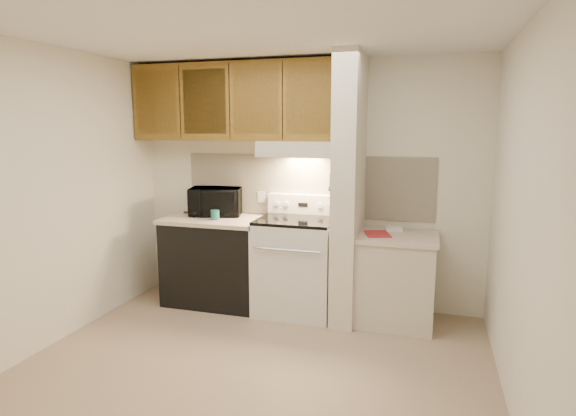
% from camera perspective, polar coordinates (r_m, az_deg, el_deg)
% --- Properties ---
extents(floor, '(3.60, 3.60, 0.00)m').
position_cam_1_polar(floor, '(3.97, -3.74, -17.97)').
color(floor, tan).
rests_on(floor, ground).
extents(ceiling, '(3.60, 3.60, 0.00)m').
position_cam_1_polar(ceiling, '(3.58, -4.21, 20.23)').
color(ceiling, white).
rests_on(ceiling, wall_back).
extents(wall_back, '(3.60, 2.50, 0.02)m').
position_cam_1_polar(wall_back, '(4.99, 2.10, 2.83)').
color(wall_back, silver).
rests_on(wall_back, floor).
extents(wall_left, '(0.02, 3.00, 2.50)m').
position_cam_1_polar(wall_left, '(4.52, -25.84, 1.17)').
color(wall_left, silver).
rests_on(wall_left, floor).
extents(wall_right, '(0.02, 3.00, 2.50)m').
position_cam_1_polar(wall_right, '(3.39, 25.82, -1.34)').
color(wall_right, silver).
rests_on(wall_right, floor).
extents(backsplash, '(2.60, 0.02, 0.63)m').
position_cam_1_polar(backsplash, '(4.98, 2.06, 2.65)').
color(backsplash, white).
rests_on(backsplash, wall_back).
extents(range_body, '(0.76, 0.65, 0.92)m').
position_cam_1_polar(range_body, '(4.82, 1.00, -7.00)').
color(range_body, silver).
rests_on(range_body, floor).
extents(oven_window, '(0.50, 0.01, 0.30)m').
position_cam_1_polar(oven_window, '(4.52, -0.09, -7.61)').
color(oven_window, black).
rests_on(oven_window, range_body).
extents(oven_handle, '(0.65, 0.02, 0.02)m').
position_cam_1_polar(oven_handle, '(4.42, -0.23, -5.03)').
color(oven_handle, silver).
rests_on(oven_handle, range_body).
extents(cooktop, '(0.74, 0.64, 0.03)m').
position_cam_1_polar(cooktop, '(4.71, 1.02, -1.45)').
color(cooktop, black).
rests_on(cooktop, range_body).
extents(range_backguard, '(0.76, 0.08, 0.20)m').
position_cam_1_polar(range_backguard, '(4.96, 1.91, 0.46)').
color(range_backguard, silver).
rests_on(range_backguard, range_body).
extents(range_display, '(0.10, 0.01, 0.04)m').
position_cam_1_polar(range_display, '(4.92, 1.79, 0.38)').
color(range_display, black).
rests_on(range_display, range_backguard).
extents(range_knob_left_outer, '(0.05, 0.02, 0.05)m').
position_cam_1_polar(range_knob_left_outer, '(4.99, -1.33, 0.53)').
color(range_knob_left_outer, silver).
rests_on(range_knob_left_outer, range_backguard).
extents(range_knob_left_inner, '(0.05, 0.02, 0.05)m').
position_cam_1_polar(range_knob_left_inner, '(4.97, -0.23, 0.47)').
color(range_knob_left_inner, silver).
rests_on(range_knob_left_inner, range_backguard).
extents(range_knob_right_inner, '(0.05, 0.02, 0.05)m').
position_cam_1_polar(range_knob_right_inner, '(4.87, 3.82, 0.28)').
color(range_knob_right_inner, silver).
rests_on(range_knob_right_inner, range_backguard).
extents(range_knob_right_outer, '(0.05, 0.02, 0.05)m').
position_cam_1_polar(range_knob_right_outer, '(4.85, 4.97, 0.23)').
color(range_knob_right_outer, silver).
rests_on(range_knob_right_outer, range_backguard).
extents(dishwasher_front, '(1.00, 0.63, 0.87)m').
position_cam_1_polar(dishwasher_front, '(5.14, -8.52, -6.36)').
color(dishwasher_front, black).
rests_on(dishwasher_front, floor).
extents(left_countertop, '(1.04, 0.67, 0.04)m').
position_cam_1_polar(left_countertop, '(5.03, -8.65, -1.37)').
color(left_countertop, beige).
rests_on(left_countertop, dishwasher_front).
extents(spoon_rest, '(0.22, 0.13, 0.01)m').
position_cam_1_polar(spoon_rest, '(5.36, -11.14, -0.48)').
color(spoon_rest, black).
rests_on(spoon_rest, left_countertop).
extents(teal_jar, '(0.10, 0.10, 0.10)m').
position_cam_1_polar(teal_jar, '(4.91, -8.64, -0.81)').
color(teal_jar, '#1E6259').
rests_on(teal_jar, left_countertop).
extents(outlet, '(0.08, 0.01, 0.12)m').
position_cam_1_polar(outlet, '(5.13, -3.18, 1.31)').
color(outlet, beige).
rests_on(outlet, backsplash).
extents(microwave, '(0.61, 0.49, 0.29)m').
position_cam_1_polar(microwave, '(5.15, -8.54, 0.78)').
color(microwave, black).
rests_on(microwave, left_countertop).
extents(partition_pillar, '(0.22, 0.70, 2.50)m').
position_cam_1_polar(partition_pillar, '(4.54, 7.22, 2.10)').
color(partition_pillar, beige).
rests_on(partition_pillar, floor).
extents(pillar_trim, '(0.01, 0.70, 0.04)m').
position_cam_1_polar(pillar_trim, '(4.56, 5.80, 2.78)').
color(pillar_trim, brown).
rests_on(pillar_trim, partition_pillar).
extents(knife_strip, '(0.02, 0.42, 0.04)m').
position_cam_1_polar(knife_strip, '(4.51, 5.61, 2.96)').
color(knife_strip, black).
rests_on(knife_strip, partition_pillar).
extents(knife_blade_a, '(0.01, 0.03, 0.16)m').
position_cam_1_polar(knife_blade_a, '(4.38, 5.06, 1.46)').
color(knife_blade_a, silver).
rests_on(knife_blade_a, knife_strip).
extents(knife_handle_a, '(0.02, 0.02, 0.10)m').
position_cam_1_polar(knife_handle_a, '(4.36, 5.09, 3.41)').
color(knife_handle_a, black).
rests_on(knife_handle_a, knife_strip).
extents(knife_blade_b, '(0.01, 0.04, 0.18)m').
position_cam_1_polar(knife_blade_b, '(4.44, 5.22, 1.44)').
color(knife_blade_b, silver).
rests_on(knife_blade_b, knife_strip).
extents(knife_handle_b, '(0.02, 0.02, 0.10)m').
position_cam_1_polar(knife_handle_b, '(4.42, 5.23, 3.48)').
color(knife_handle_b, black).
rests_on(knife_handle_b, knife_strip).
extents(knife_blade_c, '(0.01, 0.04, 0.20)m').
position_cam_1_polar(knife_blade_c, '(4.53, 5.44, 1.47)').
color(knife_blade_c, silver).
rests_on(knife_blade_c, knife_strip).
extents(knife_handle_c, '(0.02, 0.02, 0.10)m').
position_cam_1_polar(knife_handle_c, '(4.50, 5.44, 3.59)').
color(knife_handle_c, black).
rests_on(knife_handle_c, knife_strip).
extents(knife_blade_d, '(0.01, 0.04, 0.16)m').
position_cam_1_polar(knife_blade_d, '(4.59, 5.61, 1.83)').
color(knife_blade_d, silver).
rests_on(knife_blade_d, knife_strip).
extents(knife_handle_d, '(0.02, 0.02, 0.10)m').
position_cam_1_polar(knife_handle_d, '(4.59, 5.68, 3.71)').
color(knife_handle_d, black).
rests_on(knife_handle_d, knife_strip).
extents(knife_blade_e, '(0.01, 0.04, 0.18)m').
position_cam_1_polar(knife_blade_e, '(4.67, 5.80, 1.83)').
color(knife_blade_e, silver).
rests_on(knife_blade_e, knife_strip).
extents(knife_handle_e, '(0.02, 0.02, 0.10)m').
position_cam_1_polar(knife_handle_e, '(4.68, 5.88, 3.81)').
color(knife_handle_e, black).
rests_on(knife_handle_e, knife_strip).
extents(oven_mitt, '(0.03, 0.10, 0.23)m').
position_cam_1_polar(oven_mitt, '(4.74, 5.98, 1.77)').
color(oven_mitt, slate).
rests_on(oven_mitt, partition_pillar).
extents(right_cab_base, '(0.70, 0.60, 0.81)m').
position_cam_1_polar(right_cab_base, '(4.68, 12.63, -8.47)').
color(right_cab_base, beige).
rests_on(right_cab_base, floor).
extents(right_countertop, '(0.74, 0.64, 0.04)m').
position_cam_1_polar(right_countertop, '(4.57, 12.82, -3.39)').
color(right_countertop, beige).
rests_on(right_countertop, right_cab_base).
extents(red_folder, '(0.29, 0.34, 0.01)m').
position_cam_1_polar(red_folder, '(4.55, 10.56, -3.04)').
color(red_folder, '#B6272D').
rests_on(red_folder, right_countertop).
extents(white_box, '(0.18, 0.14, 0.04)m').
position_cam_1_polar(white_box, '(4.74, 12.39, -2.40)').
color(white_box, white).
rests_on(white_box, right_countertop).
extents(range_hood, '(0.78, 0.44, 0.15)m').
position_cam_1_polar(range_hood, '(4.75, 1.45, 7.03)').
color(range_hood, beige).
rests_on(range_hood, upper_cabinets).
extents(hood_lip, '(0.78, 0.04, 0.06)m').
position_cam_1_polar(hood_lip, '(4.55, 0.75, 6.35)').
color(hood_lip, beige).
rests_on(hood_lip, range_hood).
extents(upper_cabinets, '(2.18, 0.33, 0.77)m').
position_cam_1_polar(upper_cabinets, '(5.02, -6.20, 12.37)').
color(upper_cabinets, brown).
rests_on(upper_cabinets, wall_back).
extents(cab_door_a, '(0.46, 0.01, 0.63)m').
position_cam_1_polar(cab_door_a, '(5.25, -15.34, 11.97)').
color(cab_door_a, brown).
rests_on(cab_door_a, upper_cabinets).
extents(cab_gap_a, '(0.01, 0.01, 0.73)m').
position_cam_1_polar(cab_gap_a, '(5.11, -12.69, 12.15)').
color(cab_gap_a, black).
rests_on(cab_gap_a, upper_cabinets).
extents(cab_door_b, '(0.46, 0.01, 0.63)m').
position_cam_1_polar(cab_door_b, '(4.98, -9.88, 12.31)').
color(cab_door_b, brown).
rests_on(cab_door_b, upper_cabinets).
extents(cab_gap_b, '(0.01, 0.01, 0.73)m').
position_cam_1_polar(cab_gap_b, '(4.87, -6.95, 12.45)').
color(cab_gap_b, black).
rests_on(cab_gap_b, upper_cabinets).
extents(cab_door_c, '(0.46, 0.01, 0.63)m').
position_cam_1_polar(cab_door_c, '(4.77, -3.86, 12.56)').
color(cab_door_c, brown).
rests_on(cab_door_c, upper_cabinets).
extents(cab_gap_c, '(0.01, 0.01, 0.73)m').
position_cam_1_polar(cab_gap_c, '(4.68, -0.66, 12.63)').
color(cab_gap_c, black).
rests_on(cab_gap_c, upper_cabinets).
extents(cab_door_d, '(0.46, 0.01, 0.63)m').
position_cam_1_polar(cab_door_d, '(4.61, 2.66, 12.67)').
color(cab_door_d, brown).
rests_on(cab_door_d, upper_cabinets).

